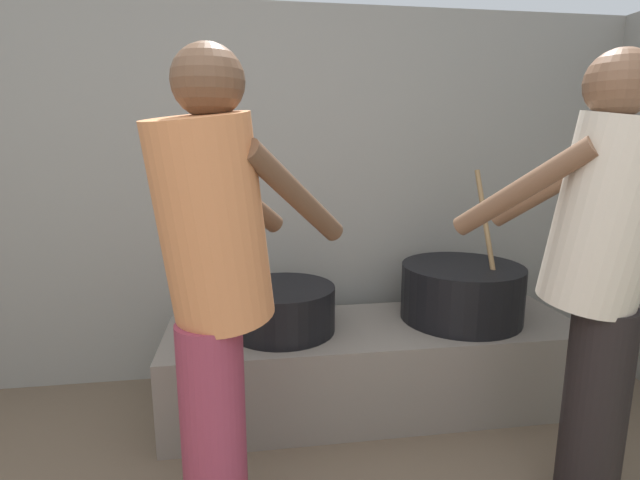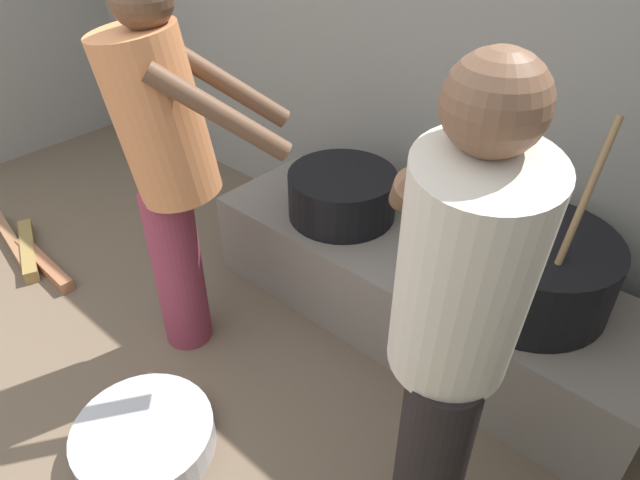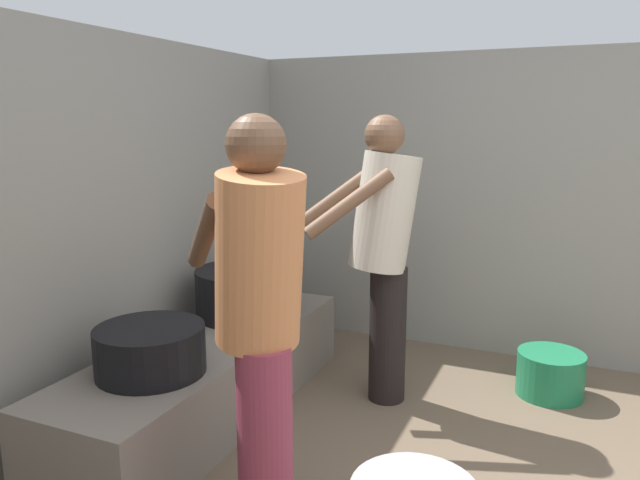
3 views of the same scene
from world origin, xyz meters
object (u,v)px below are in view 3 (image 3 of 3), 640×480
Objects in this scene: cook_in_cream_shirt at (384,243)px; bucket_green_plastic at (550,374)px; cooking_pot_main at (247,292)px; cooking_pot_secondary at (150,350)px; cook_in_orange_shirt at (260,307)px.

bucket_green_plastic is at bearing -63.36° from cook_in_cream_shirt.
cooking_pot_main reaches higher than cooking_pot_secondary.
cook_in_orange_shirt is at bearing 177.25° from cook_in_cream_shirt.
cook_in_cream_shirt is at bearing -83.23° from cooking_pot_main.
cook_in_orange_shirt reaches higher than cooking_pot_secondary.
cooking_pot_main is 1.76m from bucket_green_plastic.
cook_in_cream_shirt reaches higher than cook_in_orange_shirt.
cook_in_cream_shirt is (0.97, -0.76, 0.36)m from cooking_pot_secondary.
cook_in_orange_shirt is 2.02m from bucket_green_plastic.
cook_in_cream_shirt is at bearing -2.75° from cook_in_orange_shirt.
cooking_pot_secondary is 0.82m from cook_in_orange_shirt.
bucket_green_plastic is (1.40, -1.61, -0.39)m from cooking_pot_secondary.
cook_in_cream_shirt reaches higher than cooking_pot_secondary.
cook_in_cream_shirt reaches higher than bucket_green_plastic.
cooking_pot_main is at bearing 96.77° from cook_in_cream_shirt.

